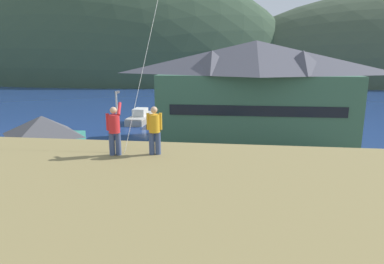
{
  "coord_description": "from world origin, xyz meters",
  "views": [
    {
      "loc": [
        5.14,
        -19.26,
        10.21
      ],
      "look_at": [
        1.67,
        9.0,
        3.66
      ],
      "focal_mm": 31.89,
      "sensor_mm": 36.0,
      "label": 1
    }
  ],
  "objects_px": {
    "moored_boat_wharfside": "(141,117)",
    "moored_boat_outer_mooring": "(190,116)",
    "wharf_dock": "(167,118)",
    "parked_car_mid_row_near": "(140,173)",
    "storage_shed_near_lot": "(44,145)",
    "person_companion": "(154,129)",
    "parked_car_front_row_end": "(234,204)",
    "parked_car_corner_spot": "(70,196)",
    "parking_light_pole": "(118,122)",
    "parked_car_front_row_red": "(215,174)",
    "harbor_lodge": "(255,90)",
    "person_kite_flyer": "(114,129)"
  },
  "relations": [
    {
      "from": "storage_shed_near_lot",
      "to": "moored_boat_wharfside",
      "type": "xyz_separation_m",
      "value": [
        1.9,
        23.91,
        -1.97
      ]
    },
    {
      "from": "moored_boat_outer_mooring",
      "to": "person_kite_flyer",
      "type": "height_order",
      "value": "person_kite_flyer"
    },
    {
      "from": "harbor_lodge",
      "to": "parking_light_pole",
      "type": "xyz_separation_m",
      "value": [
        -12.96,
        -9.85,
        -2.16
      ]
    },
    {
      "from": "moored_boat_wharfside",
      "to": "parked_car_front_row_red",
      "type": "distance_m",
      "value": 27.91
    },
    {
      "from": "moored_boat_wharfside",
      "to": "moored_boat_outer_mooring",
      "type": "xyz_separation_m",
      "value": [
        7.24,
        1.6,
        0.0
      ]
    },
    {
      "from": "wharf_dock",
      "to": "parking_light_pole",
      "type": "relative_size",
      "value": 2.06
    },
    {
      "from": "storage_shed_near_lot",
      "to": "wharf_dock",
      "type": "distance_m",
      "value": 26.33
    },
    {
      "from": "parked_car_mid_row_near",
      "to": "person_companion",
      "type": "distance_m",
      "value": 15.3
    },
    {
      "from": "wharf_dock",
      "to": "parked_car_front_row_red",
      "type": "height_order",
      "value": "parked_car_front_row_red"
    },
    {
      "from": "wharf_dock",
      "to": "parked_car_front_row_end",
      "type": "xyz_separation_m",
      "value": [
        10.49,
        -31.92,
        0.71
      ]
    },
    {
      "from": "harbor_lodge",
      "to": "parked_car_front_row_red",
      "type": "height_order",
      "value": "harbor_lodge"
    },
    {
      "from": "moored_boat_outer_mooring",
      "to": "parked_car_mid_row_near",
      "type": "xyz_separation_m",
      "value": [
        -0.45,
        -26.97,
        0.34
      ]
    },
    {
      "from": "moored_boat_outer_mooring",
      "to": "person_kite_flyer",
      "type": "bearing_deg",
      "value": -86.38
    },
    {
      "from": "wharf_dock",
      "to": "moored_boat_outer_mooring",
      "type": "xyz_separation_m",
      "value": [
        3.58,
        -0.13,
        0.37
      ]
    },
    {
      "from": "wharf_dock",
      "to": "harbor_lodge",
      "type": "bearing_deg",
      "value": -43.78
    },
    {
      "from": "parked_car_corner_spot",
      "to": "parked_car_front_row_red",
      "type": "bearing_deg",
      "value": 30.39
    },
    {
      "from": "parking_light_pole",
      "to": "person_companion",
      "type": "height_order",
      "value": "person_companion"
    },
    {
      "from": "parked_car_corner_spot",
      "to": "parked_car_front_row_end",
      "type": "bearing_deg",
      "value": 0.55
    },
    {
      "from": "person_kite_flyer",
      "to": "parking_light_pole",
      "type": "bearing_deg",
      "value": 109.18
    },
    {
      "from": "wharf_dock",
      "to": "parking_light_pole",
      "type": "distance_m",
      "value": 22.3
    },
    {
      "from": "wharf_dock",
      "to": "moored_boat_wharfside",
      "type": "distance_m",
      "value": 4.06
    },
    {
      "from": "parked_car_front_row_end",
      "to": "parked_car_front_row_red",
      "type": "bearing_deg",
      "value": 105.13
    },
    {
      "from": "person_kite_flyer",
      "to": "harbor_lodge",
      "type": "bearing_deg",
      "value": 77.01
    },
    {
      "from": "storage_shed_near_lot",
      "to": "parking_light_pole",
      "type": "height_order",
      "value": "parking_light_pole"
    },
    {
      "from": "person_kite_flyer",
      "to": "person_companion",
      "type": "relative_size",
      "value": 1.07
    },
    {
      "from": "moored_boat_wharfside",
      "to": "parking_light_pole",
      "type": "height_order",
      "value": "parking_light_pole"
    },
    {
      "from": "storage_shed_near_lot",
      "to": "parked_car_mid_row_near",
      "type": "height_order",
      "value": "storage_shed_near_lot"
    },
    {
      "from": "wharf_dock",
      "to": "parked_car_mid_row_near",
      "type": "relative_size",
      "value": 3.28
    },
    {
      "from": "person_companion",
      "to": "parked_car_mid_row_near",
      "type": "bearing_deg",
      "value": 108.53
    },
    {
      "from": "parked_car_front_row_end",
      "to": "person_kite_flyer",
      "type": "xyz_separation_m",
      "value": [
        -4.35,
        -8.55,
        6.55
      ]
    },
    {
      "from": "storage_shed_near_lot",
      "to": "moored_boat_wharfside",
      "type": "relative_size",
      "value": 0.72
    },
    {
      "from": "parked_car_corner_spot",
      "to": "person_companion",
      "type": "height_order",
      "value": "person_companion"
    },
    {
      "from": "parked_car_front_row_red",
      "to": "parking_light_pole",
      "type": "height_order",
      "value": "parking_light_pole"
    },
    {
      "from": "parked_car_mid_row_near",
      "to": "parked_car_front_row_end",
      "type": "height_order",
      "value": "same"
    },
    {
      "from": "harbor_lodge",
      "to": "wharf_dock",
      "type": "distance_m",
      "value": 18.5
    },
    {
      "from": "moored_boat_outer_mooring",
      "to": "parked_car_mid_row_near",
      "type": "distance_m",
      "value": 26.97
    },
    {
      "from": "parked_car_front_row_red",
      "to": "moored_boat_outer_mooring",
      "type": "bearing_deg",
      "value": 101.67
    },
    {
      "from": "storage_shed_near_lot",
      "to": "parking_light_pole",
      "type": "relative_size",
      "value": 0.87
    },
    {
      "from": "moored_boat_outer_mooring",
      "to": "parking_light_pole",
      "type": "height_order",
      "value": "parking_light_pole"
    },
    {
      "from": "harbor_lodge",
      "to": "parked_car_mid_row_near",
      "type": "bearing_deg",
      "value": -122.52
    },
    {
      "from": "parked_car_corner_spot",
      "to": "parking_light_pole",
      "type": "bearing_deg",
      "value": 90.26
    },
    {
      "from": "parked_car_corner_spot",
      "to": "person_companion",
      "type": "distance_m",
      "value": 13.05
    },
    {
      "from": "storage_shed_near_lot",
      "to": "parked_car_front_row_end",
      "type": "bearing_deg",
      "value": -21.39
    },
    {
      "from": "wharf_dock",
      "to": "parked_car_front_row_end",
      "type": "distance_m",
      "value": 33.61
    },
    {
      "from": "harbor_lodge",
      "to": "parking_light_pole",
      "type": "height_order",
      "value": "harbor_lodge"
    },
    {
      "from": "wharf_dock",
      "to": "person_companion",
      "type": "xyz_separation_m",
      "value": [
        7.54,
        -40.22,
        7.25
      ]
    },
    {
      "from": "harbor_lodge",
      "to": "parked_car_corner_spot",
      "type": "bearing_deg",
      "value": -123.0
    },
    {
      "from": "moored_boat_wharfside",
      "to": "person_companion",
      "type": "relative_size",
      "value": 4.7
    },
    {
      "from": "storage_shed_near_lot",
      "to": "parked_car_front_row_end",
      "type": "xyz_separation_m",
      "value": [
        16.05,
        -6.29,
        -1.62
      ]
    },
    {
      "from": "storage_shed_near_lot",
      "to": "parked_car_front_row_red",
      "type": "relative_size",
      "value": 1.37
    }
  ]
}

